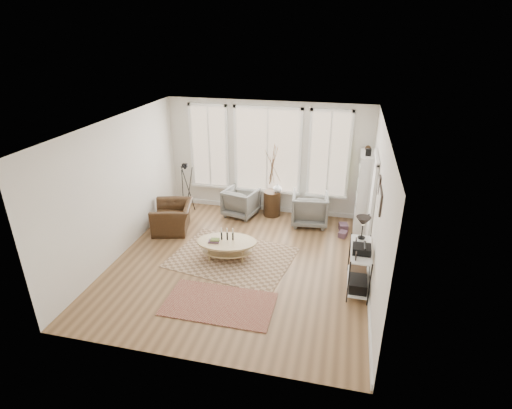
% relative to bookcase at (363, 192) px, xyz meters
% --- Properties ---
extents(room, '(5.50, 5.54, 2.90)m').
position_rel_bookcase_xyz_m(room, '(-2.42, -2.20, 0.47)').
color(room, olive).
rests_on(room, ground).
extents(bay_window, '(4.14, 0.12, 2.24)m').
position_rel_bookcase_xyz_m(bay_window, '(-2.44, 0.49, 0.65)').
color(bay_window, '#D7AF84').
rests_on(bay_window, ground).
extents(door, '(0.09, 1.06, 2.22)m').
position_rel_bookcase_xyz_m(door, '(0.13, -1.08, 0.17)').
color(door, silver).
rests_on(door, ground).
extents(bookcase, '(0.31, 0.85, 2.06)m').
position_rel_bookcase_xyz_m(bookcase, '(0.00, 0.00, 0.00)').
color(bookcase, white).
rests_on(bookcase, ground).
extents(low_shelf, '(0.38, 1.08, 1.30)m').
position_rel_bookcase_xyz_m(low_shelf, '(-0.06, -2.52, -0.44)').
color(low_shelf, white).
rests_on(low_shelf, ground).
extents(wall_art, '(0.04, 0.88, 0.44)m').
position_rel_bookcase_xyz_m(wall_art, '(0.14, -2.49, 0.92)').
color(wall_art, black).
rests_on(wall_art, ground).
extents(rug_main, '(2.74, 2.24, 0.01)m').
position_rel_bookcase_xyz_m(rug_main, '(-2.66, -2.06, -0.95)').
color(rug_main, brown).
rests_on(rug_main, ground).
extents(rug_runner, '(1.95, 1.09, 0.01)m').
position_rel_bookcase_xyz_m(rug_runner, '(-2.44, -3.63, -0.94)').
color(rug_runner, maroon).
rests_on(rug_runner, ground).
extents(coffee_table, '(1.36, 0.97, 0.58)m').
position_rel_bookcase_xyz_m(coffee_table, '(-2.77, -2.07, -0.64)').
color(coffee_table, tan).
rests_on(coffee_table, ground).
extents(armchair_left, '(0.95, 0.97, 0.73)m').
position_rel_bookcase_xyz_m(armchair_left, '(-3.02, 0.04, -0.59)').
color(armchair_left, slate).
rests_on(armchair_left, ground).
extents(armchair_right, '(0.95, 0.97, 0.81)m').
position_rel_bookcase_xyz_m(armchair_right, '(-1.24, -0.04, -0.55)').
color(armchair_right, slate).
rests_on(armchair_right, ground).
extents(side_table, '(0.44, 0.44, 1.85)m').
position_rel_bookcase_xyz_m(side_table, '(-2.24, 0.22, -0.07)').
color(side_table, '#382211').
rests_on(side_table, ground).
extents(vase, '(0.23, 0.23, 0.23)m').
position_rel_bookcase_xyz_m(vase, '(-2.11, 0.22, -0.18)').
color(vase, silver).
rests_on(vase, side_table).
extents(accent_chair, '(1.23, 1.14, 0.67)m').
position_rel_bookcase_xyz_m(accent_chair, '(-4.41, -1.14, -0.62)').
color(accent_chair, '#382211').
rests_on(accent_chair, ground).
extents(tripod_camera, '(0.47, 0.47, 1.32)m').
position_rel_bookcase_xyz_m(tripod_camera, '(-4.48, -0.04, -0.35)').
color(tripod_camera, black).
rests_on(tripod_camera, ground).
extents(book_stack_near, '(0.25, 0.29, 0.16)m').
position_rel_bookcase_xyz_m(book_stack_near, '(-0.39, -0.23, -0.87)').
color(book_stack_near, maroon).
rests_on(book_stack_near, ground).
extents(book_stack_far, '(0.22, 0.25, 0.14)m').
position_rel_bookcase_xyz_m(book_stack_far, '(-0.39, -0.58, -0.89)').
color(book_stack_far, maroon).
rests_on(book_stack_far, ground).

